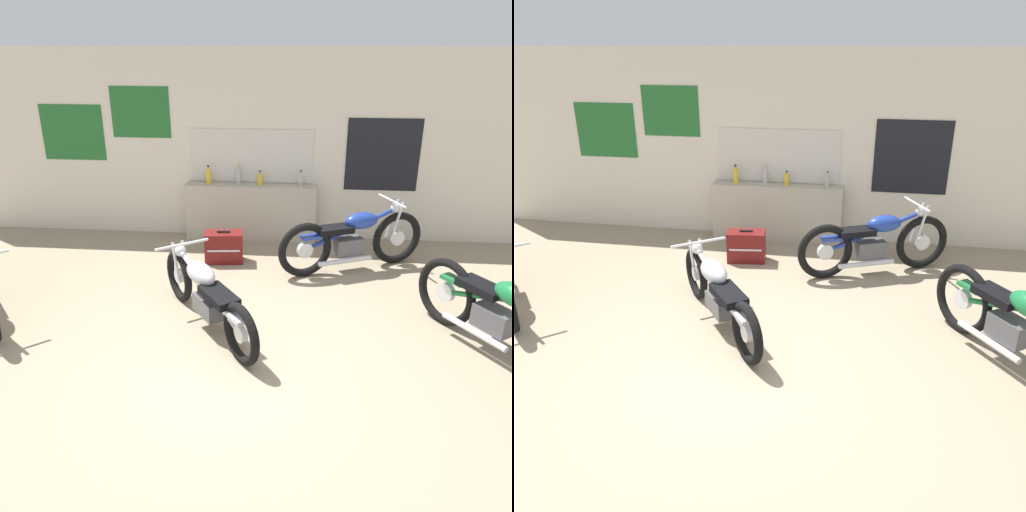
% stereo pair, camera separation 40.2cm
% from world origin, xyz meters
% --- Properties ---
extents(ground_plane, '(24.00, 24.00, 0.00)m').
position_xyz_m(ground_plane, '(0.00, 0.00, 0.00)').
color(ground_plane, gray).
extents(wall_back, '(10.00, 0.07, 2.80)m').
position_xyz_m(wall_back, '(-0.00, 3.68, 1.40)').
color(wall_back, beige).
rests_on(wall_back, ground_plane).
extents(sill_counter, '(1.99, 0.28, 0.86)m').
position_xyz_m(sill_counter, '(-0.12, 3.50, 0.43)').
color(sill_counter, '#B7AD99').
rests_on(sill_counter, ground_plane).
extents(bottle_leftmost, '(0.09, 0.09, 0.29)m').
position_xyz_m(bottle_leftmost, '(-0.76, 3.51, 0.99)').
color(bottle_leftmost, gold).
rests_on(bottle_leftmost, sill_counter).
extents(bottle_left_center, '(0.08, 0.08, 0.31)m').
position_xyz_m(bottle_left_center, '(-0.31, 3.55, 1.00)').
color(bottle_left_center, '#B7B2A8').
rests_on(bottle_left_center, sill_counter).
extents(bottle_center, '(0.08, 0.08, 0.22)m').
position_xyz_m(bottle_center, '(0.03, 3.51, 0.96)').
color(bottle_center, gold).
rests_on(bottle_center, sill_counter).
extents(bottle_right_center, '(0.07, 0.07, 0.24)m').
position_xyz_m(bottle_right_center, '(0.63, 3.52, 0.97)').
color(bottle_right_center, '#B7B2A8').
rests_on(bottle_right_center, sill_counter).
extents(motorcycle_silver, '(1.32, 1.75, 0.78)m').
position_xyz_m(motorcycle_silver, '(-0.31, 0.81, 0.39)').
color(motorcycle_silver, black).
rests_on(motorcycle_silver, ground_plane).
extents(motorcycle_green, '(1.23, 1.81, 0.95)m').
position_xyz_m(motorcycle_green, '(2.61, 0.58, 0.44)').
color(motorcycle_green, black).
rests_on(motorcycle_green, ground_plane).
extents(motorcycle_blue, '(1.98, 0.99, 0.93)m').
position_xyz_m(motorcycle_blue, '(1.35, 2.47, 0.43)').
color(motorcycle_blue, black).
rests_on(motorcycle_blue, ground_plane).
extents(hard_case_darkred, '(0.55, 0.35, 0.46)m').
position_xyz_m(hard_case_darkred, '(-0.40, 2.58, 0.22)').
color(hard_case_darkred, maroon).
rests_on(hard_case_darkred, ground_plane).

